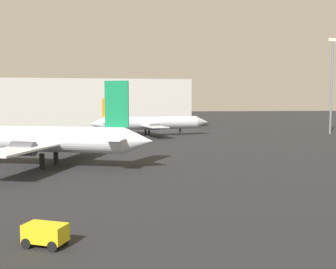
{
  "coord_description": "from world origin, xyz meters",
  "views": [
    {
      "loc": [
        -2.93,
        -11.48,
        8.28
      ],
      "look_at": [
        6.54,
        48.07,
        3.21
      ],
      "focal_mm": 42.83,
      "sensor_mm": 36.0,
      "label": 1
    }
  ],
  "objects_px": {
    "light_mast_right": "(332,81)",
    "baggage_cart": "(45,233)",
    "airplane_on_taxiway": "(43,139)",
    "airplane_far_left": "(151,123)"
  },
  "relations": [
    {
      "from": "light_mast_right",
      "to": "baggage_cart",
      "type": "bearing_deg",
      "value": -130.42
    },
    {
      "from": "airplane_on_taxiway",
      "to": "airplane_far_left",
      "type": "height_order",
      "value": "airplane_on_taxiway"
    },
    {
      "from": "airplane_on_taxiway",
      "to": "baggage_cart",
      "type": "xyz_separation_m",
      "value": [
        4.28,
        -28.86,
        -2.74
      ]
    },
    {
      "from": "airplane_on_taxiway",
      "to": "light_mast_right",
      "type": "bearing_deg",
      "value": -127.54
    },
    {
      "from": "baggage_cart",
      "to": "light_mast_right",
      "type": "bearing_deg",
      "value": 75.18
    },
    {
      "from": "airplane_on_taxiway",
      "to": "baggage_cart",
      "type": "relative_size",
      "value": 10.4
    },
    {
      "from": "airplane_on_taxiway",
      "to": "light_mast_right",
      "type": "relative_size",
      "value": 1.19
    },
    {
      "from": "baggage_cart",
      "to": "airplane_on_taxiway",
      "type": "bearing_deg",
      "value": 124.03
    },
    {
      "from": "baggage_cart",
      "to": "light_mast_right",
      "type": "relative_size",
      "value": 0.11
    },
    {
      "from": "light_mast_right",
      "to": "airplane_far_left",
      "type": "bearing_deg",
      "value": 178.31
    }
  ]
}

